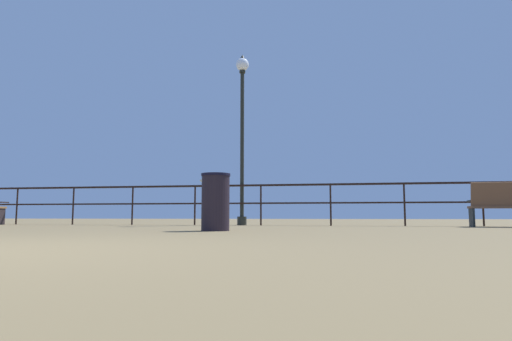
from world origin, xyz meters
TOP-DOWN VIEW (x-y plane):
  - pier_railing at (-0.00, 8.43)m, footprint 19.13×0.05m
  - lamppost_center at (0.34, 8.60)m, footprint 0.35×0.35m
  - seagull_on_rail at (-0.60, 8.43)m, footprint 0.38×0.22m
  - trash_bin at (0.80, 4.40)m, footprint 0.47×0.47m

SIDE VIEW (x-z plane):
  - trash_bin at x=0.80m, z-range 0.00..0.92m
  - pier_railing at x=0.00m, z-range 0.24..1.27m
  - seagull_on_rail at x=-0.60m, z-range 1.02..1.20m
  - lamppost_center at x=0.34m, z-range 0.58..5.12m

